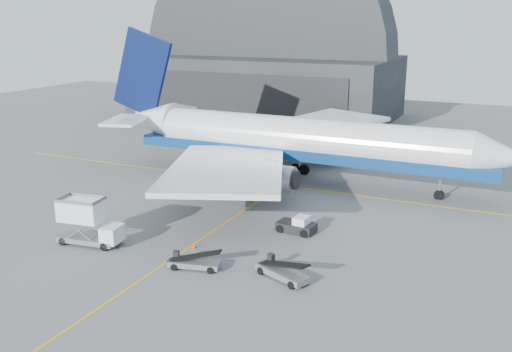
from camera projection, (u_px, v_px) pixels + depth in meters
The scene contains 9 objects.
ground at pixel (196, 243), 51.22m from camera, with size 200.00×200.00×0.00m, color #565659.
taxi_lines at pixel (256, 203), 62.26m from camera, with size 80.00×42.12×0.02m.
hangar at pixel (267, 68), 114.23m from camera, with size 50.00×28.30×28.00m.
airliner at pixel (290, 140), 69.43m from camera, with size 52.58×50.98×18.45m.
catering_truck at pixel (88, 222), 50.55m from camera, with size 6.10×2.94×4.03m.
pushback_tug at pixel (297, 226), 53.74m from camera, with size 3.71×2.35×1.65m.
belt_loader_a at pixel (194, 262), 45.99m from camera, with size 4.52×2.39×1.69m.
belt_loader_b at pixel (282, 271), 44.22m from camera, with size 4.95×3.21×1.88m.
traffic_cone at pixel (194, 246), 50.07m from camera, with size 0.32×0.32×0.46m.
Camera 1 is at (25.17, -40.84, 19.71)m, focal length 40.00 mm.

